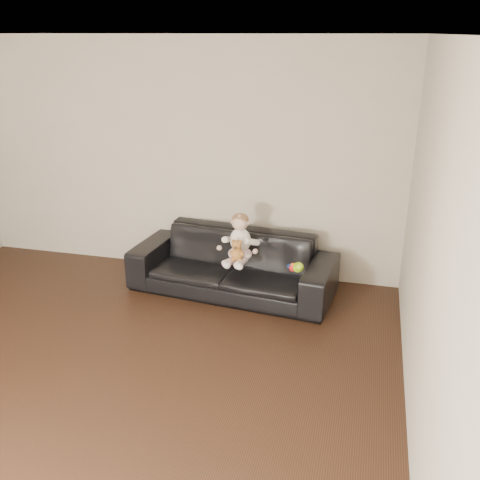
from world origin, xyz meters
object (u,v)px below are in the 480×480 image
(sofa, at_px, (233,264))
(toy_blue_disc, at_px, (292,266))
(baby, at_px, (240,240))
(toy_green, at_px, (298,267))
(teddy_bear, at_px, (237,251))
(toy_rattle, at_px, (293,268))

(sofa, xyz_separation_m, toy_blue_disc, (0.66, -0.15, 0.11))
(baby, height_order, toy_green, baby)
(teddy_bear, distance_m, toy_rattle, 0.58)
(baby, bearing_deg, teddy_bear, -69.39)
(sofa, height_order, toy_rattle, sofa)
(toy_blue_disc, bearing_deg, sofa, 167.01)
(sofa, xyz_separation_m, baby, (0.11, -0.12, 0.32))
(toy_green, distance_m, toy_blue_disc, 0.13)
(teddy_bear, bearing_deg, toy_blue_disc, 28.47)
(toy_blue_disc, bearing_deg, teddy_bear, -167.59)
(sofa, bearing_deg, baby, -40.98)
(baby, relative_size, toy_rattle, 6.44)
(teddy_bear, bearing_deg, baby, 109.82)
(toy_green, bearing_deg, toy_rattle, -172.27)
(teddy_bear, bearing_deg, toy_green, 17.83)
(baby, height_order, teddy_bear, baby)
(toy_green, distance_m, toy_rattle, 0.05)
(baby, distance_m, toy_rattle, 0.62)
(sofa, relative_size, toy_rattle, 27.62)
(toy_green, xyz_separation_m, toy_rattle, (-0.05, -0.01, -0.01))
(sofa, height_order, toy_green, sofa)
(sofa, height_order, teddy_bear, teddy_bear)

